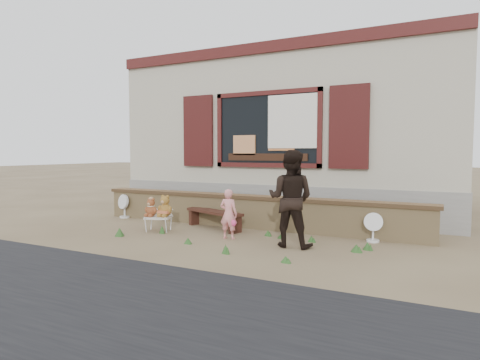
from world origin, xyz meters
The scene contains 12 objects.
ground centered at (0.00, 0.00, 0.00)m, with size 80.00×80.00×0.00m, color brown.
shopfront centered at (0.00, 4.49, 2.00)m, with size 8.04×5.13×4.00m.
brick_wall centered at (0.00, 1.00, 0.34)m, with size 7.10×0.36×0.67m.
bench centered at (-0.58, 0.58, 0.27)m, with size 1.45×0.77×0.37m.
folding_chair centered at (-1.42, -0.13, 0.26)m, with size 0.59×0.56×0.29m.
teddy_bear_left centered at (-1.55, -0.18, 0.47)m, with size 0.27×0.23×0.37m, color brown, non-canonical shape.
teddy_bear_right centered at (-1.29, -0.08, 0.50)m, with size 0.31×0.27×0.43m, color brown, non-canonical shape.
child centered at (0.13, -0.13, 0.45)m, with size 0.33×0.21×0.89m, color pink.
adult centered at (1.31, -0.19, 0.79)m, with size 0.77×0.60×1.58m, color black.
fan_left centered at (-3.13, 0.80, 0.28)m, with size 0.36×0.23×0.56m.
fan_right centered at (2.48, 0.75, 0.26)m, with size 0.33×0.22×0.51m.
grass_tufts centered at (0.57, -0.34, 0.06)m, with size 4.41×1.68×0.16m.
Camera 1 is at (3.45, -6.35, 1.54)m, focal length 30.00 mm.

